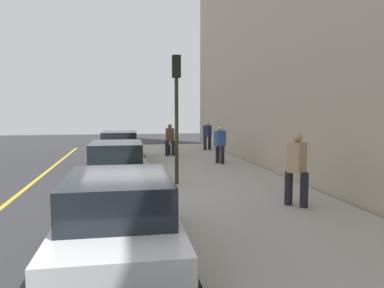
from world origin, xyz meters
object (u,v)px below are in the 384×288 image
at_px(rolling_suitcase, 168,150).
at_px(parked_car_white, 119,219).
at_px(parked_car_maroon, 120,147).
at_px(pedestrian_brown_coat, 170,139).
at_px(pedestrian_navy_coat, 207,135).
at_px(pedestrian_tan_coat, 297,167).
at_px(pedestrian_blue_coat, 220,143).
at_px(parked_car_green, 117,165).
at_px(traffic_light_pole, 176,97).

bearing_deg(rolling_suitcase, parked_car_white, 170.03).
height_order(parked_car_maroon, pedestrian_brown_coat, pedestrian_brown_coat).
bearing_deg(pedestrian_navy_coat, pedestrian_tan_coat, 177.01).
distance_m(pedestrian_brown_coat, pedestrian_tan_coat, 10.84).
xyz_separation_m(pedestrian_blue_coat, pedestrian_navy_coat, (5.62, -0.68, 0.00)).
bearing_deg(parked_car_green, rolling_suitcase, -18.88).
distance_m(pedestrian_blue_coat, pedestrian_tan_coat, 7.52).
bearing_deg(parked_car_white, traffic_light_pole, -16.99).
distance_m(pedestrian_brown_coat, rolling_suitcase, 0.78).
relative_size(parked_car_white, parked_car_green, 1.03).
height_order(parked_car_green, pedestrian_navy_coat, pedestrian_navy_coat).
bearing_deg(pedestrian_blue_coat, pedestrian_tan_coat, 179.96).
bearing_deg(pedestrian_brown_coat, parked_car_maroon, 111.14).
xyz_separation_m(pedestrian_tan_coat, rolling_suitcase, (11.17, 1.90, -0.71)).
xyz_separation_m(traffic_light_pole, rolling_suitcase, (7.85, -0.64, -2.52)).
bearing_deg(pedestrian_brown_coat, parked_car_green, 159.60).
bearing_deg(pedestrian_blue_coat, parked_car_green, 130.48).
relative_size(pedestrian_navy_coat, pedestrian_tan_coat, 0.92).
relative_size(parked_car_green, rolling_suitcase, 4.81).
xyz_separation_m(pedestrian_brown_coat, pedestrian_tan_coat, (-10.68, -1.86, 0.09)).
relative_size(pedestrian_navy_coat, traffic_light_pole, 0.41).
bearing_deg(pedestrian_blue_coat, parked_car_maroon, 63.91).
bearing_deg(parked_car_white, rolling_suitcase, -9.97).
bearing_deg(parked_car_white, pedestrian_blue_coat, -23.39).
relative_size(parked_car_maroon, pedestrian_tan_coat, 2.33).
distance_m(parked_car_white, pedestrian_brown_coat, 13.31).
height_order(parked_car_white, pedestrian_navy_coat, pedestrian_navy_coat).
distance_m(parked_car_maroon, rolling_suitcase, 2.94).
bearing_deg(pedestrian_tan_coat, parked_car_green, 50.13).
bearing_deg(parked_car_maroon, parked_car_green, 179.74).
xyz_separation_m(parked_car_green, pedestrian_blue_coat, (3.80, -4.46, 0.29)).
xyz_separation_m(parked_car_white, pedestrian_tan_coat, (2.40, -4.29, 0.37)).
bearing_deg(pedestrian_navy_coat, parked_car_white, 162.25).
bearing_deg(parked_car_green, parked_car_maroon, -0.26).
distance_m(parked_car_maroon, pedestrian_navy_coat, 6.17).
distance_m(parked_car_white, traffic_light_pole, 6.37).
xyz_separation_m(pedestrian_brown_coat, traffic_light_pole, (-7.36, 0.68, 1.91)).
relative_size(parked_car_green, pedestrian_tan_coat, 2.36).
distance_m(pedestrian_blue_coat, traffic_light_pole, 5.26).
distance_m(parked_car_white, pedestrian_navy_coat, 16.32).
relative_size(parked_car_green, parked_car_maroon, 1.01).
bearing_deg(pedestrian_brown_coat, pedestrian_navy_coat, -46.04).
xyz_separation_m(pedestrian_navy_coat, traffic_light_pole, (-9.82, 3.22, 1.89)).
distance_m(pedestrian_blue_coat, pedestrian_navy_coat, 5.66).
xyz_separation_m(pedestrian_blue_coat, traffic_light_pole, (-4.20, 2.54, 1.89)).
height_order(parked_car_maroon, pedestrian_navy_coat, pedestrian_navy_coat).
xyz_separation_m(parked_car_maroon, pedestrian_navy_coat, (3.45, -5.11, 0.30)).
bearing_deg(pedestrian_tan_coat, pedestrian_brown_coat, 9.89).
relative_size(parked_car_maroon, traffic_light_pole, 1.04).
height_order(pedestrian_tan_coat, traffic_light_pole, traffic_light_pole).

